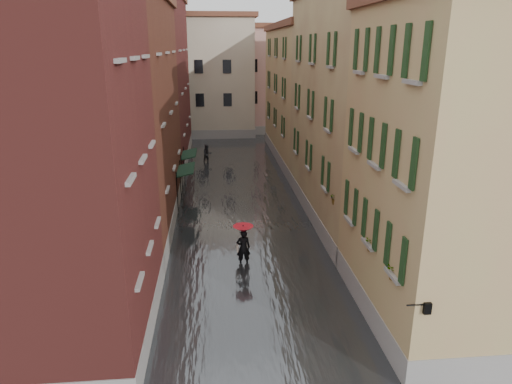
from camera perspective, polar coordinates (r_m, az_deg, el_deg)
name	(u,v)px	position (r m, az deg, el deg)	size (l,w,h in m)	color
ground	(256,297)	(19.78, 0.01, -13.02)	(120.00, 120.00, 0.00)	#5C5D5F
floodwater	(239,198)	(31.59, -2.18, -0.70)	(10.00, 60.00, 0.20)	#3D4043
building_left_near	(47,164)	(16.28, -24.67, 3.25)	(6.00, 8.00, 13.00)	maroon
building_left_mid	(116,119)	(26.75, -17.15, 8.70)	(6.00, 14.00, 12.50)	#562A1B
building_left_far	(149,84)	(41.38, -13.17, 13.05)	(6.00, 16.00, 14.00)	maroon
building_right_near	(457,175)	(17.75, 23.80, 1.95)	(6.00, 8.00, 11.50)	tan
building_right_mid	(362,111)	(27.53, 13.08, 9.79)	(6.00, 14.00, 13.00)	tan
building_right_far	(309,97)	(42.02, 6.63, 11.74)	(6.00, 16.00, 11.50)	tan
building_end_cream	(200,78)	(55.04, -6.99, 13.94)	(12.00, 9.00, 13.00)	beige
building_end_pink	(275,81)	(57.56, 2.33, 13.72)	(10.00, 9.00, 12.00)	tan
awning_near	(185,171)	(29.70, -8.83, 2.65)	(1.09, 3.00, 2.80)	black
awning_far	(189,155)	(33.96, -8.43, 4.59)	(1.09, 2.92, 2.80)	black
wall_lantern	(426,307)	(14.31, 20.47, -13.35)	(0.71, 0.22, 0.35)	black
window_planters	(364,225)	(18.17, 13.39, -4.09)	(0.59, 8.21, 0.84)	#9C3E33
pedestrian_main	(243,242)	(21.79, -1.61, -6.24)	(1.00, 1.00, 2.06)	black
pedestrian_far	(207,154)	(41.08, -6.11, 4.71)	(0.85, 0.66, 1.75)	black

